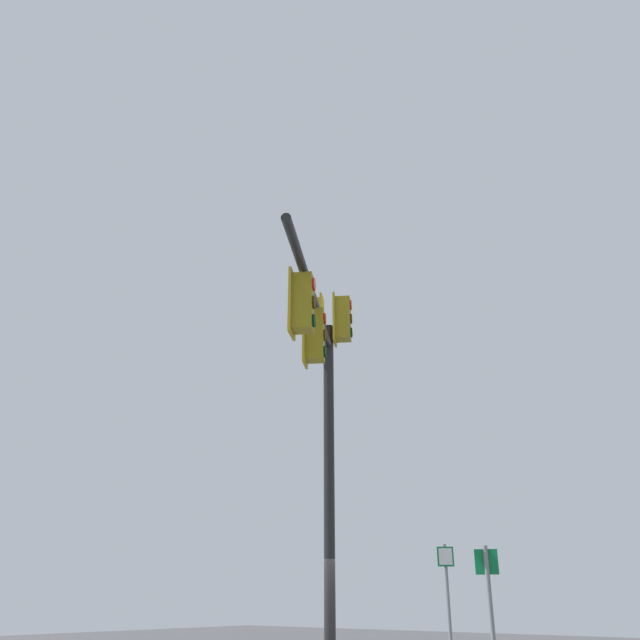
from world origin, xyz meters
The scene contains 3 objects.
signal_mast_assembly centered at (0.30, 0.63, 5.43)m, with size 4.57×3.00×7.58m.
route_sign_primary centered at (-0.82, 2.96, 1.60)m, with size 0.17×0.33×2.62m.
route_sign_secondary centered at (-3.17, 1.02, 1.71)m, with size 0.22×0.27×2.86m.
Camera 1 is at (9.30, 7.63, 1.87)m, focal length 37.30 mm.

